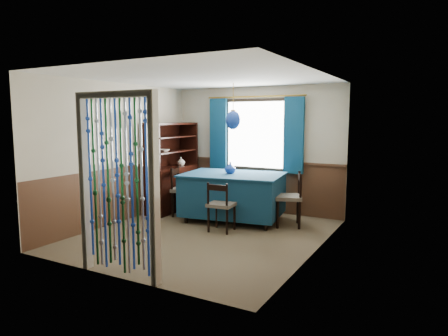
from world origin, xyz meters
The scene contains 22 objects.
floor centered at (0.00, 0.00, 0.00)m, with size 4.00×4.00×0.00m, color brown.
ceiling centered at (0.00, 0.00, 2.50)m, with size 4.00×4.00×0.00m, color silver.
wall_back centered at (0.00, 2.00, 1.25)m, with size 3.60×3.60×0.00m, color #B9AF97.
wall_front centered at (0.00, -2.00, 1.25)m, with size 3.60×3.60×0.00m, color #B9AF97.
wall_left centered at (-1.80, 0.00, 1.25)m, with size 4.00×4.00×0.00m, color #B9AF97.
wall_right centered at (1.80, 0.00, 1.25)m, with size 4.00×4.00×0.00m, color #B9AF97.
wainscot_back centered at (0.00, 1.99, 0.50)m, with size 3.60×3.60×0.00m, color #4A2D1C.
wainscot_front centered at (0.00, -1.99, 0.50)m, with size 3.60×3.60×0.00m, color #4A2D1C.
wainscot_left centered at (-1.79, 0.00, 0.50)m, with size 4.00×4.00×0.00m, color #4A2D1C.
wainscot_right centered at (1.79, 0.00, 0.50)m, with size 4.00×4.00×0.00m, color #4A2D1C.
window centered at (0.00, 1.95, 1.55)m, with size 1.32×0.12×1.42m, color black.
doorway centered at (0.00, -1.94, 1.05)m, with size 1.16×0.12×2.18m, color silver, non-canonical shape.
dining_table centered at (-0.03, 1.04, 0.49)m, with size 1.96×1.50×0.87m.
chair_near centered at (0.14, 0.29, 0.45)m, with size 0.44×0.43×0.84m.
chair_far centered at (-0.11, 1.80, 0.43)m, with size 0.47×0.45×0.81m.
chair_left centered at (-1.05, 0.92, 0.50)m, with size 0.56×0.57×0.94m.
chair_right centered at (1.02, 1.17, 0.50)m, with size 0.59×0.60×0.95m.
sideboard centered at (-1.54, 1.20, 0.62)m, with size 0.51×1.38×1.79m.
pendant_lamp centered at (-0.03, 1.04, 1.84)m, with size 0.27×0.27×0.83m.
vase_table centered at (-0.09, 1.05, 0.96)m, with size 0.19×0.19×0.19m, color navy.
bowl_shelf centered at (-1.48, 0.89, 1.25)m, with size 0.24×0.24×0.06m, color beige.
vase_sideboard centered at (-1.48, 1.47, 0.99)m, with size 0.19×0.19×0.20m, color beige.
Camera 1 is at (3.29, -5.36, 1.87)m, focal length 32.00 mm.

